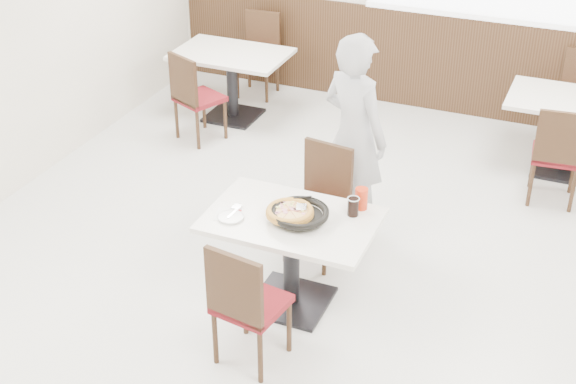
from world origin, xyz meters
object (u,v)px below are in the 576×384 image
at_px(bg_chair_left_near, 200,96).
at_px(chair_far, 316,207).
at_px(chair_near, 252,301).
at_px(bg_chair_right_far, 575,100).
at_px(main_table, 291,261).
at_px(bg_table_left, 232,85).
at_px(red_cup, 361,199).
at_px(bg_table_right, 568,136).
at_px(pizza_pan, 300,216).
at_px(pizza, 290,213).
at_px(cola_glass, 353,207).
at_px(side_plate, 231,217).
at_px(bg_chair_right_near, 557,153).
at_px(diner_person, 354,136).
at_px(bg_chair_left_far, 257,56).

bearing_deg(bg_chair_left_near, chair_far, -15.95).
height_order(chair_near, bg_chair_right_far, same).
distance_m(chair_far, bg_chair_right_far, 3.41).
distance_m(main_table, bg_table_left, 3.39).
relative_size(red_cup, bg_chair_left_near, 0.17).
xyz_separation_m(bg_table_left, bg_table_right, (3.51, 0.12, 0.00)).
xyz_separation_m(pizza_pan, pizza, (-0.07, -0.01, 0.02)).
relative_size(cola_glass, bg_chair_left_near, 0.14).
bearing_deg(pizza, bg_chair_left_near, 130.77).
bearing_deg(bg_chair_left_near, pizza_pan, -23.98).
distance_m(side_plate, cola_glass, 0.87).
relative_size(bg_table_left, bg_chair_right_near, 1.26).
relative_size(diner_person, bg_table_right, 1.45).
distance_m(red_cup, bg_chair_left_far, 3.94).
bearing_deg(red_cup, bg_table_right, 65.01).
xyz_separation_m(chair_near, bg_chair_left_near, (-1.93, 2.87, 0.00)).
xyz_separation_m(chair_far, diner_person, (0.11, 0.55, 0.39)).
bearing_deg(bg_chair_right_near, pizza, -129.33).
bearing_deg(bg_chair_left_near, chair_near, -32.07).
height_order(cola_glass, bg_chair_left_near, bg_chair_left_near).
bearing_deg(chair_near, red_cup, 74.95).
bearing_deg(chair_near, bg_table_right, 74.00).
height_order(side_plate, diner_person, diner_person).
xyz_separation_m(chair_far, bg_table_right, (1.69, 2.31, -0.10)).
distance_m(bg_chair_left_far, bg_chair_right_far, 3.50).
distance_m(pizza, bg_table_right, 3.42).
relative_size(pizza_pan, bg_chair_right_near, 0.34).
height_order(diner_person, bg_chair_left_far, diner_person).
xyz_separation_m(chair_near, diner_person, (0.08, 1.84, 0.39)).
height_order(chair_far, pizza_pan, chair_far).
bearing_deg(side_plate, bg_table_left, 116.23).
height_order(chair_far, bg_chair_left_near, same).
bearing_deg(side_plate, main_table, 23.88).
bearing_deg(main_table, pizza_pan, -15.28).
height_order(side_plate, bg_table_right, side_plate).
bearing_deg(pizza_pan, red_cup, 44.40).
relative_size(bg_chair_left_near, bg_table_right, 0.79).
bearing_deg(cola_glass, pizza_pan, -145.00).
xyz_separation_m(cola_glass, bg_table_left, (-2.26, 2.62, -0.44)).
bearing_deg(side_plate, bg_chair_right_near, 51.59).
relative_size(main_table, diner_person, 0.69).
distance_m(main_table, diner_person, 1.28).
bearing_deg(bg_chair_left_far, diner_person, 126.89).
relative_size(pizza, red_cup, 2.12).
bearing_deg(pizza_pan, bg_chair_left_far, 118.96).
relative_size(diner_person, bg_table_left, 1.45).
relative_size(chair_far, cola_glass, 7.31).
bearing_deg(bg_table_right, cola_glass, -114.51).
distance_m(chair_far, red_cup, 0.66).
bearing_deg(chair_near, bg_chair_right_far, 77.55).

